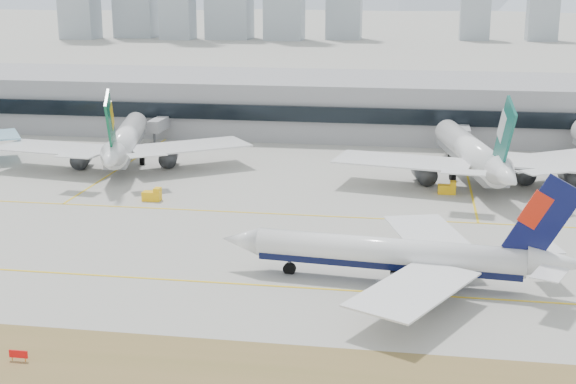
% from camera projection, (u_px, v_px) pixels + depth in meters
% --- Properties ---
extents(ground, '(3000.00, 3000.00, 0.00)m').
position_uv_depth(ground, '(219.00, 270.00, 118.24)').
color(ground, '#A19F97').
rests_on(ground, ground).
extents(taxiing_airliner, '(51.73, 44.77, 17.37)m').
position_uv_depth(taxiing_airliner, '(401.00, 255.00, 111.94)').
color(taxiing_airliner, white).
rests_on(taxiing_airliner, ground).
extents(widebody_eva, '(56.64, 56.40, 20.73)m').
position_uv_depth(widebody_eva, '(125.00, 142.00, 182.68)').
color(widebody_eva, white).
rests_on(widebody_eva, ground).
extents(widebody_cathay, '(59.75, 59.28, 21.69)m').
position_uv_depth(widebody_cathay, '(472.00, 155.00, 168.46)').
color(widebody_cathay, white).
rests_on(widebody_cathay, ground).
extents(terminal, '(280.00, 43.10, 15.00)m').
position_uv_depth(terminal, '(317.00, 103.00, 225.82)').
color(terminal, gray).
rests_on(terminal, ground).
extents(hold_sign_left, '(2.20, 0.15, 1.35)m').
position_uv_depth(hold_sign_left, '(18.00, 354.00, 89.84)').
color(hold_sign_left, red).
rests_on(hold_sign_left, ground).
extents(gse_c, '(3.55, 2.00, 2.60)m').
position_uv_depth(gse_c, '(448.00, 189.00, 159.80)').
color(gse_c, yellow).
rests_on(gse_c, ground).
extents(gse_b, '(3.55, 2.00, 2.60)m').
position_uv_depth(gse_b, '(153.00, 195.00, 154.84)').
color(gse_b, yellow).
rests_on(gse_b, ground).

